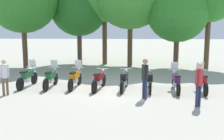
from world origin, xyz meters
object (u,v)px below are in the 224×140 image
object	(u,v)px
motorcycle_5	(150,80)
motorcycle_2	(75,78)
motorcycle_1	(51,78)
tree_1	(79,7)
person_0	(199,81)
tree_4	(178,11)
motorcycle_6	(176,81)
person_2	(5,74)
person_1	(145,75)
motorcycle_0	(28,77)
motorcycle_3	(99,80)
motorcycle_7	(202,81)
motorcycle_4	(124,80)

from	to	relation	value
motorcycle_5	motorcycle_2	bearing A→B (deg)	87.26
motorcycle_2	motorcycle_5	bearing A→B (deg)	-89.40
motorcycle_1	tree_1	world-z (taller)	tree_1
person_0	tree_4	bearing A→B (deg)	-43.17
person_0	tree_1	bearing A→B (deg)	-8.51
motorcycle_6	person_2	xyz separation A→B (m)	(-7.94, -0.97, 0.46)
motorcycle_5	person_0	world-z (taller)	person_0
person_1	person_2	distance (m)	6.35
motorcycle_0	motorcycle_3	xyz separation A→B (m)	(3.74, -0.44, -0.01)
motorcycle_6	tree_1	bearing A→B (deg)	36.53
person_1	motorcycle_6	bearing A→B (deg)	9.27
motorcycle_2	person_0	distance (m)	6.23
motorcycle_6	tree_4	world-z (taller)	tree_4
motorcycle_7	motorcycle_5	bearing A→B (deg)	89.23
motorcycle_6	motorcycle_7	distance (m)	1.25
tree_1	person_1	bearing A→B (deg)	-66.81
motorcycle_3	tree_4	xyz separation A→B (m)	(4.97, 6.52, 3.55)
person_2	motorcycle_1	bearing A→B (deg)	102.50
motorcycle_3	person_2	distance (m)	4.42
motorcycle_0	motorcycle_2	world-z (taller)	same
tree_1	motorcycle_0	bearing A→B (deg)	-100.84
motorcycle_4	person_2	world-z (taller)	person_2
motorcycle_3	motorcycle_6	bearing A→B (deg)	-82.30
person_0	person_2	world-z (taller)	person_0
motorcycle_2	person_1	world-z (taller)	person_1
motorcycle_0	person_1	xyz separation A→B (m)	(5.86, -2.11, 0.55)
motorcycle_2	tree_4	size ratio (longest dim) A/B	0.35
person_2	motorcycle_3	bearing A→B (deg)	76.75
motorcycle_1	person_0	distance (m)	7.34
motorcycle_1	motorcycle_4	distance (m)	3.75
motorcycle_1	tree_4	distance (m)	10.33
motorcycle_3	person_2	world-z (taller)	person_2
motorcycle_1	tree_1	distance (m)	9.00
motorcycle_2	person_2	distance (m)	3.38
motorcycle_3	motorcycle_7	xyz separation A→B (m)	(4.98, -0.29, 0.01)
motorcycle_0	tree_4	bearing A→B (deg)	-46.73
motorcycle_1	motorcycle_4	size ratio (longest dim) A/B	1.01
motorcycle_0	person_2	size ratio (longest dim) A/B	1.30
motorcycle_0	motorcycle_2	distance (m)	2.49
motorcycle_7	tree_1	size ratio (longest dim) A/B	0.33
person_0	motorcycle_6	bearing A→B (deg)	-28.29
motorcycle_5	motorcycle_6	distance (m)	1.26
motorcycle_7	tree_4	xyz separation A→B (m)	(-0.01, 6.81, 3.54)
motorcycle_5	person_1	xyz separation A→B (m)	(-0.36, -1.57, 0.56)
motorcycle_5	motorcycle_0	bearing A→B (deg)	88.57
motorcycle_1	person_1	distance (m)	5.06
motorcycle_6	tree_4	bearing A→B (deg)	-8.02
motorcycle_3	person_2	bearing A→B (deg)	118.79
motorcycle_5	motorcycle_6	size ratio (longest dim) A/B	1.00
person_2	tree_1	xyz separation A→B (m)	(2.01, 9.69, 3.42)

